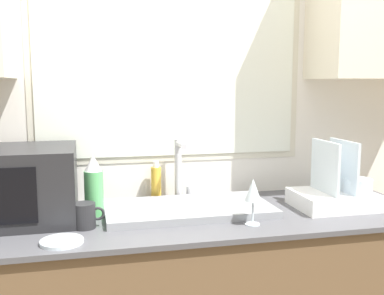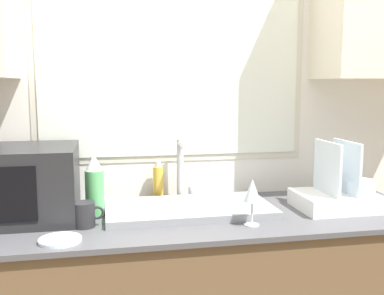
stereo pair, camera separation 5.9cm
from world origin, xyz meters
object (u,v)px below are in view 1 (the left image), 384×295
Objects in this scene: soap_bottle at (156,183)px; mug_near_sink at (85,216)px; microwave at (7,185)px; wine_glass at (253,191)px; faucet at (180,166)px; spray_bottle at (94,187)px; dish_rack at (336,193)px.

soap_bottle is 0.47m from mug_near_sink.
soap_bottle is at bearing 16.80° from microwave.
faucet is at bearing 114.98° from wine_glass.
soap_bottle is (0.61, 0.18, -0.06)m from microwave.
faucet is 0.46m from wine_glass.
microwave reaches higher than wine_glass.
soap_bottle is at bearing 47.19° from mug_near_sink.
soap_bottle reaches higher than mug_near_sink.
spray_bottle is 2.17× the size of mug_near_sink.
faucet is at bearing 36.59° from mug_near_sink.
dish_rack is (1.33, -0.12, -0.08)m from microwave.
faucet is 0.69m from dish_rack.
dish_rack is at bearing 2.09° from mug_near_sink.
mug_near_sink is 0.63m from wine_glass.
dish_rack is 0.46m from wine_glass.
spray_bottle reaches higher than mug_near_sink.
spray_bottle is at bearing 157.54° from wine_glass.
spray_bottle is (0.32, -0.03, -0.02)m from microwave.
spray_bottle is (-0.38, -0.18, -0.04)m from faucet.
mug_near_sink is (-0.04, -0.13, -0.07)m from spray_bottle.
wine_glass is at bearing -56.33° from soap_bottle.
dish_rack reaches higher than wine_glass.
dish_rack is 1.82× the size of soap_bottle.
faucet is at bearing 12.14° from microwave.
wine_glass is at bearing -65.02° from faucet.
spray_bottle is 1.42× the size of wine_glass.
microwave is at bearing 163.68° from wine_glass.
wine_glass is at bearing -161.75° from dish_rack.
faucet is 2.39× the size of mug_near_sink.
dish_rack reaches higher than microwave.
microwave is 0.94m from wine_glass.
faucet is 0.42m from spray_bottle.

